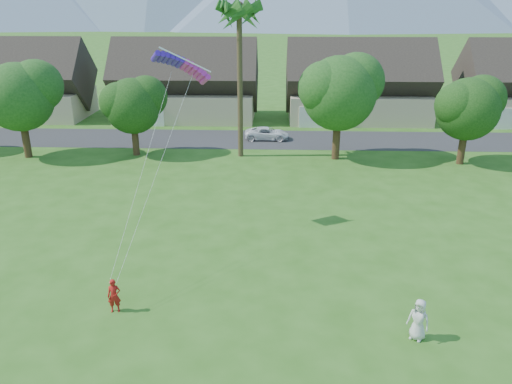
{
  "coord_description": "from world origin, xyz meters",
  "views": [
    {
      "loc": [
        0.84,
        -12.39,
        12.4
      ],
      "look_at": [
        0.0,
        10.0,
        3.8
      ],
      "focal_mm": 35.0,
      "sensor_mm": 36.0,
      "label": 1
    }
  ],
  "objects_px": {
    "parafoil_kite": "(182,64)",
    "kite_flyer": "(114,296)",
    "parked_car": "(267,133)",
    "watcher": "(419,320)"
  },
  "relations": [
    {
      "from": "kite_flyer",
      "to": "parked_car",
      "type": "height_order",
      "value": "kite_flyer"
    },
    {
      "from": "kite_flyer",
      "to": "parafoil_kite",
      "type": "xyz_separation_m",
      "value": [
        1.7,
        9.39,
        8.5
      ]
    },
    {
      "from": "kite_flyer",
      "to": "parked_car",
      "type": "relative_size",
      "value": 0.36
    },
    {
      "from": "parked_car",
      "to": "parafoil_kite",
      "type": "relative_size",
      "value": 1.27
    },
    {
      "from": "parked_car",
      "to": "watcher",
      "type": "bearing_deg",
      "value": -166.58
    },
    {
      "from": "kite_flyer",
      "to": "parked_car",
      "type": "xyz_separation_m",
      "value": [
        5.99,
        28.55,
        -0.17
      ]
    },
    {
      "from": "kite_flyer",
      "to": "watcher",
      "type": "bearing_deg",
      "value": -16.73
    },
    {
      "from": "parafoil_kite",
      "to": "kite_flyer",
      "type": "bearing_deg",
      "value": -116.43
    },
    {
      "from": "parked_car",
      "to": "parafoil_kite",
      "type": "xyz_separation_m",
      "value": [
        -4.29,
        -19.16,
        8.67
      ]
    },
    {
      "from": "watcher",
      "to": "kite_flyer",
      "type": "bearing_deg",
      "value": -151.84
    }
  ]
}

